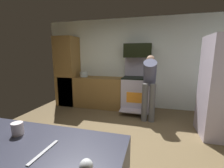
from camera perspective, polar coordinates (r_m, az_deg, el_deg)
ground_plane at (r=2.82m, az=-1.38°, el=-22.90°), size 5.20×4.80×0.02m
wall_back at (r=4.64m, az=6.72°, el=7.58°), size 5.20×0.12×2.60m
lower_cabinet_run at (r=4.64m, az=-5.24°, el=-3.02°), size 2.40×0.60×0.90m
cabinet_column at (r=4.97m, az=-16.29°, el=4.54°), size 0.60×0.60×2.10m
oven_range at (r=4.36m, az=9.08°, el=-3.22°), size 0.76×0.94×1.49m
microwave at (r=4.33m, az=9.67°, el=12.27°), size 0.74×0.38×0.37m
person_cook at (r=3.70m, az=13.88°, el=0.58°), size 0.31×0.62×1.55m
wine_glass_mid at (r=0.85m, az=-9.68°, el=-28.64°), size 0.07×0.07×0.16m
mug_tea at (r=1.53m, az=-32.00°, el=-14.06°), size 0.09×0.09×0.10m
knife_chef at (r=1.22m, az=-24.22°, el=-22.23°), size 0.03×0.28×0.01m
stock_pot at (r=4.72m, az=-10.58°, el=3.59°), size 0.24×0.24×0.16m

